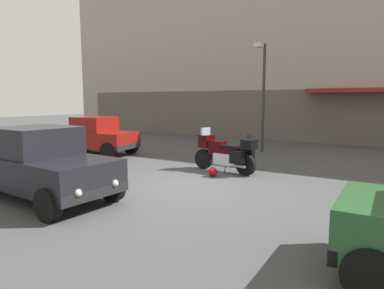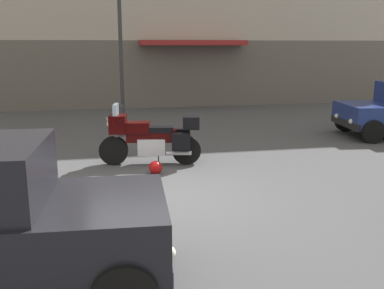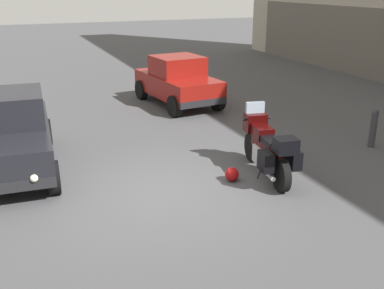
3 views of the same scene
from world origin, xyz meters
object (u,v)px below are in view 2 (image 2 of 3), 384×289
Objects in this scene: streetlamp_curbside at (121,39)px; motorcycle at (152,137)px; bollard_curbside at (122,119)px; helmet at (156,167)px.

motorcycle is at bearing -84.05° from streetlamp_curbside.
bollard_curbside is at bearing -94.28° from streetlamp_curbside.
motorcycle is 0.91m from helmet.
streetlamp_curbside is at bearing -74.65° from motorcycle.
bollard_curbside is at bearing 97.67° from helmet.
bollard_curbside is at bearing -70.93° from motorcycle.
streetlamp_curbside is at bearing 94.94° from helmet.
streetlamp_curbside reaches higher than helmet.
bollard_curbside is (-0.09, -1.21, -2.31)m from streetlamp_curbside.
motorcycle is at bearing 89.02° from helmet.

